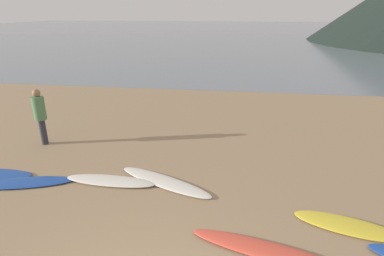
% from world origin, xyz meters
% --- Properties ---
extents(ground_plane, '(120.00, 120.00, 0.20)m').
position_xyz_m(ground_plane, '(0.00, 10.00, -0.10)').
color(ground_plane, '#997C5B').
rests_on(ground_plane, ground).
extents(ocean_water, '(140.00, 100.00, 0.01)m').
position_xyz_m(ocean_water, '(0.00, 63.27, 0.00)').
color(ocean_water, slate).
rests_on(ocean_water, ground).
extents(surfboard_1, '(2.44, 1.16, 0.07)m').
position_xyz_m(surfboard_1, '(-3.83, 3.61, 0.03)').
color(surfboard_1, '#1E479E').
rests_on(surfboard_1, ground).
extents(surfboard_2, '(2.21, 0.56, 0.10)m').
position_xyz_m(surfboard_2, '(-1.79, 3.97, 0.05)').
color(surfboard_2, silver).
rests_on(surfboard_2, ground).
extents(surfboard_3, '(2.55, 1.51, 0.08)m').
position_xyz_m(surfboard_3, '(-0.51, 4.13, 0.04)').
color(surfboard_3, silver).
rests_on(surfboard_3, ground).
extents(surfboard_4, '(2.70, 1.08, 0.10)m').
position_xyz_m(surfboard_4, '(1.71, 2.18, 0.05)').
color(surfboard_4, '#D84C38').
rests_on(surfboard_4, ground).
extents(surfboard_5, '(2.02, 1.09, 0.07)m').
position_xyz_m(surfboard_5, '(3.27, 3.07, 0.04)').
color(surfboard_5, yellow).
rests_on(surfboard_5, ground).
extents(person_1, '(0.35, 0.35, 1.71)m').
position_xyz_m(person_1, '(-4.65, 5.87, 1.01)').
color(person_1, '#2D2D38').
rests_on(person_1, ground).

